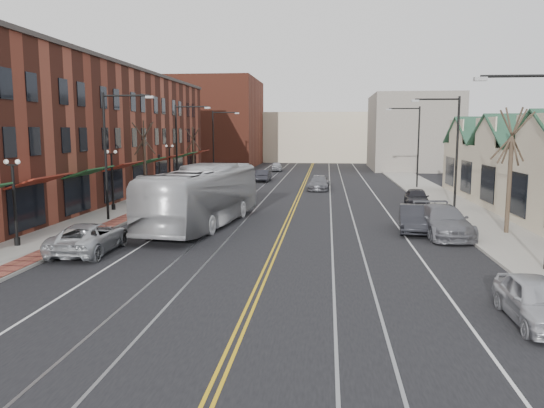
% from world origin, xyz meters
% --- Properties ---
extents(ground, '(160.00, 160.00, 0.00)m').
position_xyz_m(ground, '(0.00, 0.00, 0.00)').
color(ground, black).
rests_on(ground, ground).
extents(sidewalk_left, '(4.00, 120.00, 0.15)m').
position_xyz_m(sidewalk_left, '(-12.00, 20.00, 0.07)').
color(sidewalk_left, gray).
rests_on(sidewalk_left, ground).
extents(sidewalk_right, '(4.00, 120.00, 0.15)m').
position_xyz_m(sidewalk_right, '(12.00, 20.00, 0.07)').
color(sidewalk_right, gray).
rests_on(sidewalk_right, ground).
extents(building_left, '(10.00, 50.00, 11.00)m').
position_xyz_m(building_left, '(-19.00, 27.00, 5.50)').
color(building_left, maroon).
rests_on(building_left, ground).
extents(backdrop_left, '(14.00, 18.00, 14.00)m').
position_xyz_m(backdrop_left, '(-16.00, 70.00, 7.00)').
color(backdrop_left, maroon).
rests_on(backdrop_left, ground).
extents(backdrop_mid, '(22.00, 14.00, 9.00)m').
position_xyz_m(backdrop_mid, '(0.00, 85.00, 4.50)').
color(backdrop_mid, beige).
rests_on(backdrop_mid, ground).
extents(backdrop_right, '(12.00, 16.00, 11.00)m').
position_xyz_m(backdrop_right, '(15.00, 65.00, 5.50)').
color(backdrop_right, slate).
rests_on(backdrop_right, ground).
extents(streetlight_l_1, '(3.33, 0.25, 8.00)m').
position_xyz_m(streetlight_l_1, '(-11.05, 16.00, 5.03)').
color(streetlight_l_1, black).
rests_on(streetlight_l_1, sidewalk_left).
extents(streetlight_l_2, '(3.33, 0.25, 8.00)m').
position_xyz_m(streetlight_l_2, '(-11.05, 32.00, 5.03)').
color(streetlight_l_2, black).
rests_on(streetlight_l_2, sidewalk_left).
extents(streetlight_l_3, '(3.33, 0.25, 8.00)m').
position_xyz_m(streetlight_l_3, '(-11.05, 48.00, 5.03)').
color(streetlight_l_3, black).
rests_on(streetlight_l_3, sidewalk_left).
extents(streetlight_r_0, '(3.33, 0.25, 8.00)m').
position_xyz_m(streetlight_r_0, '(11.05, 6.00, 5.03)').
color(streetlight_r_0, black).
rests_on(streetlight_r_0, sidewalk_right).
extents(streetlight_r_1, '(3.33, 0.25, 8.00)m').
position_xyz_m(streetlight_r_1, '(11.05, 22.00, 5.03)').
color(streetlight_r_1, black).
rests_on(streetlight_r_1, sidewalk_right).
extents(streetlight_r_2, '(3.33, 0.25, 8.00)m').
position_xyz_m(streetlight_r_2, '(11.05, 38.00, 5.03)').
color(streetlight_r_2, black).
rests_on(streetlight_r_2, sidewalk_right).
extents(lamppost_l_1, '(0.84, 0.28, 4.27)m').
position_xyz_m(lamppost_l_1, '(-12.80, 8.00, 2.20)').
color(lamppost_l_1, black).
rests_on(lamppost_l_1, sidewalk_left).
extents(lamppost_l_2, '(0.84, 0.28, 4.27)m').
position_xyz_m(lamppost_l_2, '(-12.80, 20.00, 2.20)').
color(lamppost_l_2, black).
rests_on(lamppost_l_2, sidewalk_left).
extents(lamppost_l_3, '(0.84, 0.28, 4.27)m').
position_xyz_m(lamppost_l_3, '(-12.80, 34.00, 2.20)').
color(lamppost_l_3, black).
rests_on(lamppost_l_3, sidewalk_left).
extents(tree_left_near, '(1.78, 1.37, 6.48)m').
position_xyz_m(tree_left_near, '(-12.50, 26.00, 3.51)').
color(tree_left_near, '#382B21').
rests_on(tree_left_near, sidewalk_left).
extents(tree_left_far, '(1.66, 1.28, 6.02)m').
position_xyz_m(tree_left_far, '(-12.50, 42.00, 3.28)').
color(tree_left_far, '#382B21').
rests_on(tree_left_far, sidewalk_left).
extents(tree_right_mid, '(1.90, 1.46, 6.93)m').
position_xyz_m(tree_right_mid, '(12.50, 14.00, 3.75)').
color(tree_right_mid, '#382B21').
rests_on(tree_right_mid, sidewalk_right).
extents(manhole_far, '(0.60, 0.60, 0.02)m').
position_xyz_m(manhole_far, '(-11.20, 8.00, 0.16)').
color(manhole_far, '#592D19').
rests_on(manhole_far, sidewalk_left).
extents(traffic_signal, '(0.18, 0.15, 3.80)m').
position_xyz_m(traffic_signal, '(-10.60, 24.00, 2.35)').
color(traffic_signal, black).
rests_on(traffic_signal, sidewalk_left).
extents(transit_bus, '(4.82, 13.52, 3.69)m').
position_xyz_m(transit_bus, '(-5.00, 14.95, 1.84)').
color(transit_bus, '#B9B9BB').
rests_on(transit_bus, ground).
extents(parked_suv, '(2.57, 5.32, 1.46)m').
position_xyz_m(parked_suv, '(-8.80, 7.44, 0.73)').
color(parked_suv, '#ADB1B5').
rests_on(parked_suv, ground).
extents(parked_car_a, '(1.71, 4.19, 1.42)m').
position_xyz_m(parked_car_a, '(8.84, -0.11, 0.71)').
color(parked_car_a, '#B3B4BA').
rests_on(parked_car_a, ground).
extents(parked_car_b, '(2.07, 4.77, 1.53)m').
position_xyz_m(parked_car_b, '(7.50, 14.49, 0.76)').
color(parked_car_b, black).
rests_on(parked_car_b, ground).
extents(parked_car_c, '(2.79, 5.98, 1.69)m').
position_xyz_m(parked_car_c, '(8.88, 13.30, 0.85)').
color(parked_car_c, slate).
rests_on(parked_car_c, ground).
extents(parked_car_d, '(1.97, 4.30, 1.43)m').
position_xyz_m(parked_car_d, '(9.30, 24.61, 0.72)').
color(parked_car_d, black).
rests_on(parked_car_d, ground).
extents(distant_car_left, '(1.48, 4.20, 1.38)m').
position_xyz_m(distant_car_left, '(-4.76, 43.60, 0.69)').
color(distant_car_left, '#222328').
rests_on(distant_car_left, ground).
extents(distant_car_right, '(2.23, 4.90, 1.39)m').
position_xyz_m(distant_car_right, '(1.70, 35.50, 0.70)').
color(distant_car_right, slate).
rests_on(distant_car_right, ground).
extents(distant_car_far, '(2.03, 4.19, 1.38)m').
position_xyz_m(distant_car_far, '(-4.72, 58.82, 0.69)').
color(distant_car_far, '#9C9DA3').
rests_on(distant_car_far, ground).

